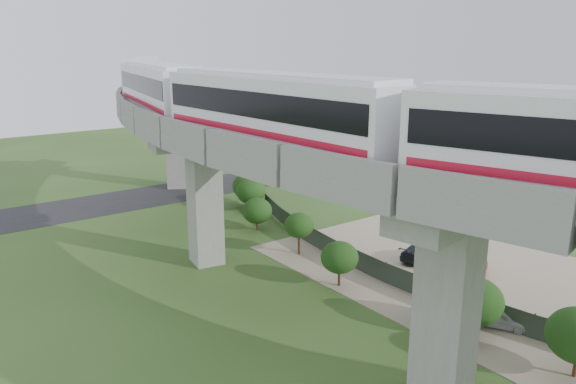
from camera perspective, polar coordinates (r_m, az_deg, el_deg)
name	(u,v)px	position (r m, az deg, el deg)	size (l,w,h in m)	color
ground	(282,320)	(32.99, -0.61, -12.84)	(160.00, 160.00, 0.00)	#314C1E
dirt_lot	(462,272)	(40.96, 17.27, -7.82)	(18.00, 26.00, 0.04)	gray
asphalt_road	(102,204)	(58.32, -18.38, -1.18)	(60.00, 8.00, 0.03)	#232326
viaduct	(336,157)	(32.26, 4.86, 3.57)	(19.58, 73.98, 11.40)	#99968E
metro_train	(243,97)	(33.33, -4.56, 9.60)	(12.75, 61.15, 3.64)	silver
fence	(399,268)	(38.71, 11.19, -7.58)	(3.87, 38.73, 1.50)	#2D382D
tree_0	(249,186)	(54.47, -4.01, 0.60)	(3.16, 3.16, 3.33)	#382314
tree_1	(251,191)	(52.58, -3.81, 0.06)	(2.77, 2.77, 3.14)	#382314
tree_2	(257,211)	(47.45, -3.17, -1.90)	(2.56, 2.56, 2.78)	#382314
tree_3	(299,225)	(41.70, 1.13, -3.41)	(2.21, 2.21, 3.22)	#382314
tree_4	(340,257)	(36.54, 5.26, -6.64)	(2.45, 2.45, 3.03)	#382314
tree_5	(432,294)	(32.95, 14.41, -9.98)	(1.85, 1.85, 2.55)	#382314
tree_6	(475,302)	(32.43, 18.46, -10.51)	(3.06, 3.06, 3.16)	#382314
car_white	(499,317)	(34.09, 20.67, -11.79)	(1.30, 3.24, 1.10)	silver
car_red	(472,270)	(40.22, 18.23, -7.50)	(1.09, 3.13, 1.03)	#9D160E
car_dark	(424,251)	(42.36, 13.66, -5.85)	(1.77, 4.35, 1.26)	black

